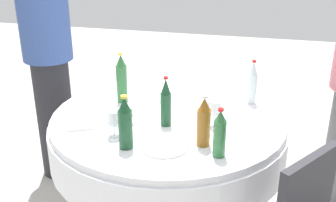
{
  "coord_description": "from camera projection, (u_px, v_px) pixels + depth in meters",
  "views": [
    {
      "loc": [
        0.53,
        -2.11,
        1.75
      ],
      "look_at": [
        0.0,
        0.0,
        0.83
      ],
      "focal_mm": 43.97,
      "sensor_mm": 36.0,
      "label": 1
    }
  ],
  "objects": [
    {
      "name": "dining_table",
      "position": [
        168.0,
        138.0,
        2.45
      ],
      "size": [
        1.38,
        1.38,
        0.74
      ],
      "color": "white",
      "rests_on": "ground_plane"
    },
    {
      "name": "bottle_amber_rear",
      "position": [
        204.0,
        122.0,
        2.02
      ],
      "size": [
        0.07,
        0.07,
        0.27
      ],
      "color": "#8C5619",
      "rests_on": "dining_table"
    },
    {
      "name": "bottle_dark_green_outer",
      "position": [
        125.0,
        124.0,
        1.99
      ],
      "size": [
        0.07,
        0.07,
        0.28
      ],
      "color": "#194728",
      "rests_on": "dining_table"
    },
    {
      "name": "bottle_clear_south",
      "position": [
        252.0,
        84.0,
        2.51
      ],
      "size": [
        0.06,
        0.06,
        0.28
      ],
      "color": "silver",
      "rests_on": "dining_table"
    },
    {
      "name": "bottle_green_far",
      "position": [
        122.0,
        79.0,
        2.52
      ],
      "size": [
        0.07,
        0.07,
        0.31
      ],
      "color": "#2D6B38",
      "rests_on": "dining_table"
    },
    {
      "name": "bottle_green_front",
      "position": [
        220.0,
        134.0,
        1.92
      ],
      "size": [
        0.06,
        0.06,
        0.25
      ],
      "color": "#2D6B38",
      "rests_on": "dining_table"
    },
    {
      "name": "bottle_dark_green_west",
      "position": [
        166.0,
        103.0,
        2.22
      ],
      "size": [
        0.06,
        0.06,
        0.28
      ],
      "color": "#194728",
      "rests_on": "dining_table"
    },
    {
      "name": "wine_glass_far",
      "position": [
        216.0,
        109.0,
        2.22
      ],
      "size": [
        0.07,
        0.07,
        0.15
      ],
      "color": "white",
      "rests_on": "dining_table"
    },
    {
      "name": "wine_glass_front",
      "position": [
        113.0,
        118.0,
        2.11
      ],
      "size": [
        0.07,
        0.07,
        0.14
      ],
      "color": "white",
      "rests_on": "dining_table"
    },
    {
      "name": "wine_glass_west",
      "position": [
        211.0,
        88.0,
        2.52
      ],
      "size": [
        0.06,
        0.06,
        0.14
      ],
      "color": "white",
      "rests_on": "dining_table"
    },
    {
      "name": "plate_north",
      "position": [
        175.0,
        98.0,
        2.62
      ],
      "size": [
        0.23,
        0.23,
        0.02
      ],
      "color": "white",
      "rests_on": "dining_table"
    },
    {
      "name": "plate_east",
      "position": [
        124.0,
        116.0,
        2.35
      ],
      "size": [
        0.24,
        0.24,
        0.04
      ],
      "color": "white",
      "rests_on": "dining_table"
    },
    {
      "name": "plate_right",
      "position": [
        164.0,
        145.0,
        2.04
      ],
      "size": [
        0.25,
        0.25,
        0.02
      ],
      "color": "white",
      "rests_on": "dining_table"
    },
    {
      "name": "spoon_outer",
      "position": [
        253.0,
        129.0,
        2.22
      ],
      "size": [
        0.12,
        0.15,
        0.0
      ],
      "primitive_type": "cube",
      "rotation": [
        0.0,
        0.0,
        5.38
      ],
      "color": "silver",
      "rests_on": "dining_table"
    },
    {
      "name": "fork_south",
      "position": [
        206.0,
        89.0,
        2.76
      ],
      "size": [
        0.18,
        0.06,
        0.0
      ],
      "primitive_type": "cube",
      "rotation": [
        0.0,
        0.0,
        0.27
      ],
      "color": "silver",
      "rests_on": "dining_table"
    },
    {
      "name": "spoon_far",
      "position": [
        185.0,
        115.0,
        2.38
      ],
      "size": [
        0.14,
        0.13,
        0.0
      ],
      "primitive_type": "cube",
      "rotation": [
        0.0,
        0.0,
        0.75
      ],
      "color": "silver",
      "rests_on": "dining_table"
    },
    {
      "name": "folded_napkin",
      "position": [
        79.0,
        123.0,
        2.27
      ],
      "size": [
        0.21,
        0.21,
        0.02
      ],
      "primitive_type": "cube",
      "rotation": [
        0.0,
        0.0,
        0.48
      ],
      "color": "white",
      "rests_on": "dining_table"
    },
    {
      "name": "person_outer",
      "position": [
        49.0,
        60.0,
        2.86
      ],
      "size": [
        0.34,
        0.34,
        1.71
      ],
      "rotation": [
        0.0,
        0.0,
        1.21
      ],
      "color": "#26262B",
      "rests_on": "ground_plane"
    }
  ]
}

